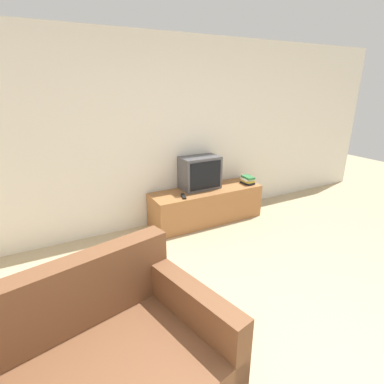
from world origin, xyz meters
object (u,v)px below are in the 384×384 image
remote_on_stand (183,196)px  book_stack (248,180)px  tv_stand (206,205)px  television (200,173)px

remote_on_stand → book_stack: bearing=2.6°
book_stack → remote_on_stand: (-1.15, -0.05, -0.05)m
tv_stand → television: 0.50m
tv_stand → remote_on_stand: (-0.44, -0.12, 0.26)m
tv_stand → book_stack: (0.70, -0.07, 0.31)m
television → book_stack: television is taller
television → remote_on_stand: 0.50m
television → book_stack: (0.76, -0.17, -0.18)m
remote_on_stand → tv_stand: bearing=15.7°
television → book_stack: 0.80m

